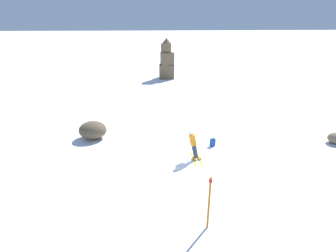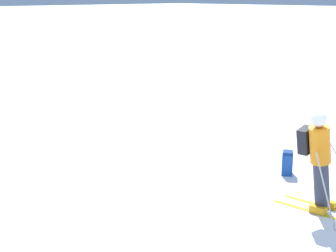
{
  "view_description": "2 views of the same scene",
  "coord_description": "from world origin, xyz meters",
  "px_view_note": "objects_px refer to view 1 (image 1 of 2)",
  "views": [
    {
      "loc": [
        -2.1,
        -12.84,
        7.47
      ],
      "look_at": [
        -1.1,
        2.79,
        0.92
      ],
      "focal_mm": 28.0,
      "sensor_mm": 36.0,
      "label": 1
    },
    {
      "loc": [
        -8.0,
        -4.62,
        3.68
      ],
      "look_at": [
        0.74,
        4.24,
        0.73
      ],
      "focal_mm": 60.0,
      "sensor_mm": 36.0,
      "label": 2
    }
  ],
  "objects_px": {
    "rock_pillar": "(167,62)",
    "exposed_boulder_1": "(93,130)",
    "exposed_boulder_0": "(336,138)",
    "spare_backpack": "(213,142)",
    "trail_marker": "(209,201)",
    "skier": "(193,143)"
  },
  "relations": [
    {
      "from": "skier",
      "to": "trail_marker",
      "type": "relative_size",
      "value": 0.82
    },
    {
      "from": "trail_marker",
      "to": "rock_pillar",
      "type": "bearing_deg",
      "value": 89.97
    },
    {
      "from": "skier",
      "to": "exposed_boulder_0",
      "type": "bearing_deg",
      "value": 6.84
    },
    {
      "from": "rock_pillar",
      "to": "exposed_boulder_1",
      "type": "relative_size",
      "value": 2.82
    },
    {
      "from": "skier",
      "to": "spare_backpack",
      "type": "bearing_deg",
      "value": 44.54
    },
    {
      "from": "skier",
      "to": "trail_marker",
      "type": "distance_m",
      "value": 5.21
    },
    {
      "from": "skier",
      "to": "exposed_boulder_0",
      "type": "height_order",
      "value": "skier"
    },
    {
      "from": "skier",
      "to": "rock_pillar",
      "type": "relative_size",
      "value": 0.37
    },
    {
      "from": "spare_backpack",
      "to": "trail_marker",
      "type": "relative_size",
      "value": 0.22
    },
    {
      "from": "rock_pillar",
      "to": "skier",
      "type": "bearing_deg",
      "value": -89.44
    },
    {
      "from": "exposed_boulder_0",
      "to": "exposed_boulder_1",
      "type": "relative_size",
      "value": 0.6
    },
    {
      "from": "spare_backpack",
      "to": "exposed_boulder_1",
      "type": "bearing_deg",
      "value": -44.11
    },
    {
      "from": "exposed_boulder_1",
      "to": "trail_marker",
      "type": "relative_size",
      "value": 0.79
    },
    {
      "from": "exposed_boulder_0",
      "to": "exposed_boulder_1",
      "type": "bearing_deg",
      "value": 173.69
    },
    {
      "from": "rock_pillar",
      "to": "trail_marker",
      "type": "bearing_deg",
      "value": -90.03
    },
    {
      "from": "skier",
      "to": "rock_pillar",
      "type": "height_order",
      "value": "rock_pillar"
    },
    {
      "from": "exposed_boulder_0",
      "to": "skier",
      "type": "bearing_deg",
      "value": -171.11
    },
    {
      "from": "skier",
      "to": "trail_marker",
      "type": "xyz_separation_m",
      "value": [
        -0.22,
        -5.2,
        0.2
      ]
    },
    {
      "from": "exposed_boulder_0",
      "to": "spare_backpack",
      "type": "bearing_deg",
      "value": 179.33
    },
    {
      "from": "exposed_boulder_0",
      "to": "exposed_boulder_1",
      "type": "xyz_separation_m",
      "value": [
        -15.59,
        1.72,
        0.24
      ]
    },
    {
      "from": "spare_backpack",
      "to": "exposed_boulder_0",
      "type": "relative_size",
      "value": 0.47
    },
    {
      "from": "skier",
      "to": "exposed_boulder_1",
      "type": "distance_m",
      "value": 6.96
    }
  ]
}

